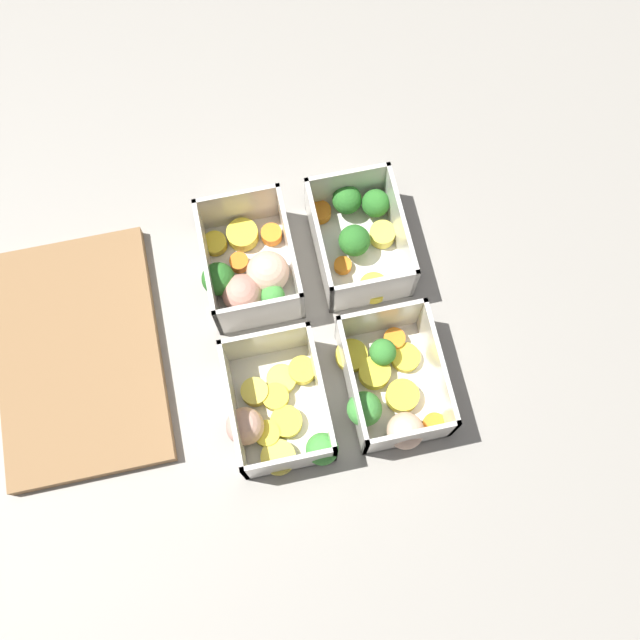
# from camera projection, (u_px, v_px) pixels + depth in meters

# --- Properties ---
(ground_plane) EXTENTS (4.00, 4.00, 0.00)m
(ground_plane) POSITION_uv_depth(u_px,v_px,m) (320.00, 327.00, 0.87)
(ground_plane) COLOR gray
(container_near_left) EXTENTS (0.16, 0.11, 0.07)m
(container_near_left) POSITION_uv_depth(u_px,v_px,m) (390.00, 387.00, 0.82)
(container_near_left) COLOR silver
(container_near_left) RESTS_ON ground_plane
(container_near_right) EXTENTS (0.15, 0.10, 0.07)m
(container_near_right) POSITION_uv_depth(u_px,v_px,m) (359.00, 234.00, 0.88)
(container_near_right) COLOR silver
(container_near_right) RESTS_ON ground_plane
(container_far_left) EXTENTS (0.15, 0.12, 0.07)m
(container_far_left) POSITION_uv_depth(u_px,v_px,m) (277.00, 413.00, 0.81)
(container_far_left) COLOR silver
(container_far_left) RESTS_ON ground_plane
(container_far_right) EXTENTS (0.14, 0.11, 0.07)m
(container_far_right) POSITION_uv_depth(u_px,v_px,m) (249.00, 271.00, 0.86)
(container_far_right) COLOR silver
(container_far_right) RESTS_ON ground_plane
(cutting_board) EXTENTS (0.28, 0.18, 0.02)m
(cutting_board) POSITION_uv_depth(u_px,v_px,m) (79.00, 355.00, 0.85)
(cutting_board) COLOR olive
(cutting_board) RESTS_ON ground_plane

